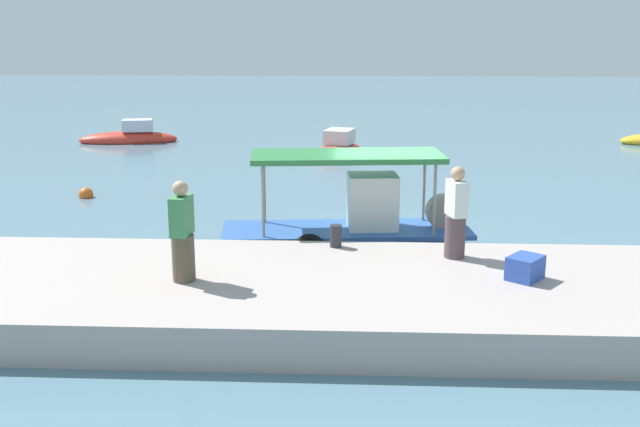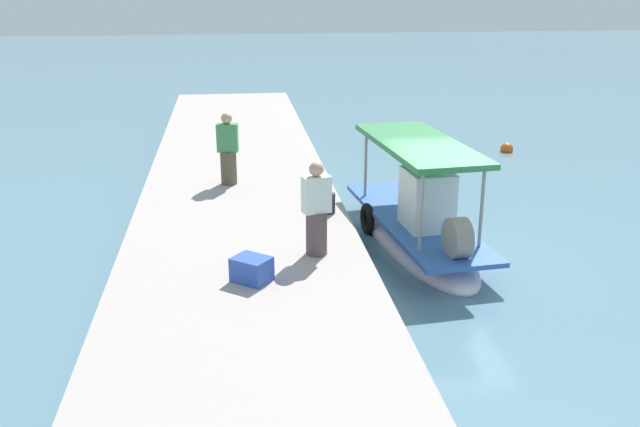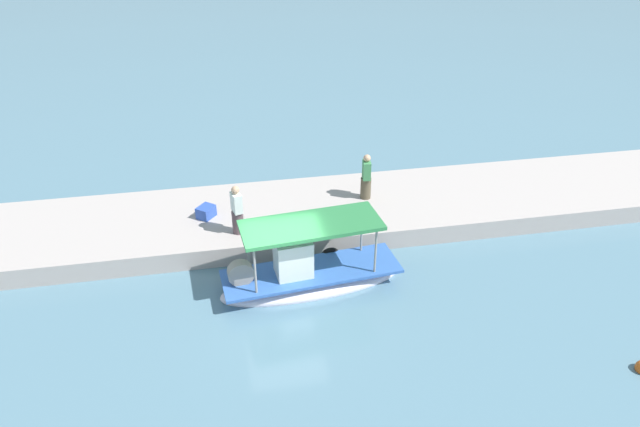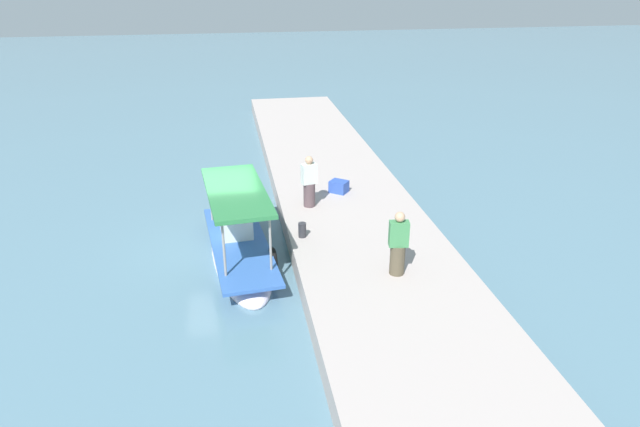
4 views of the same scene
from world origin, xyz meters
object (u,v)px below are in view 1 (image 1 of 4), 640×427
Objects in this scene: mooring_bollard at (336,236)px; cargo_crate at (525,268)px; fisherman_near_bollard at (456,217)px; fisherman_by_crate at (182,236)px; moored_boat_far at (337,150)px; moored_boat_mid at (130,138)px; marker_buoy at (86,195)px; main_fishing_boat at (351,235)px.

cargo_crate is (3.41, -1.83, -0.02)m from mooring_bollard.
fisherman_near_bollard is 5.20m from fisherman_by_crate.
fisherman_near_bollard reaches higher than cargo_crate.
mooring_bollard reaches higher than moored_boat_far.
moored_boat_mid is (-12.02, 18.57, -1.33)m from fisherman_near_bollard.
mooring_bollard is 1.05× the size of marker_buoy.
cargo_crate is 0.14× the size of moored_boat_mid.
main_fishing_boat is at bearing 129.09° from fisherman_near_bollard.
marker_buoy is at bearing -132.45° from moored_boat_far.
marker_buoy is 0.10× the size of moored_boat_far.
moored_boat_far is (-0.67, 13.38, -0.26)m from main_fishing_boat.
moored_boat_far is (9.33, -2.69, -0.04)m from moored_boat_mid.
fisherman_by_crate is 4.12× the size of marker_buoy.
mooring_bollard is 0.10× the size of moored_boat_far.
mooring_bollard is (-0.30, -1.91, 0.53)m from main_fishing_boat.
marker_buoy is at bearing 118.96° from fisherman_by_crate.
moored_boat_far is at bearing 47.55° from marker_buoy.
fisherman_by_crate is 6.07m from cargo_crate.
mooring_bollard is (2.62, 2.19, -0.59)m from fisherman_by_crate.
fisherman_by_crate is 0.40× the size of moored_boat_far.
cargo_crate is (3.11, -3.74, 0.51)m from main_fishing_boat.
moored_boat_mid is 1.00× the size of moored_boat_far.
cargo_crate is 0.14× the size of moored_boat_far.
moored_boat_far is at bearing 82.67° from fisherman_by_crate.
cargo_crate is at bearing -28.23° from mooring_bollard.
main_fishing_boat is 1.35× the size of moored_boat_mid.
fisherman_by_crate reaches higher than moored_boat_far.
moored_boat_far is at bearing -16.11° from moored_boat_mid.
cargo_crate is at bearing -56.53° from moored_boat_mid.
fisherman_near_bollard is 22.16m from moored_boat_mid.
main_fishing_boat reaches higher than moored_boat_far.
moored_boat_mid is (-1.90, 10.81, 0.11)m from marker_buoy.
mooring_bollard is at bearing -88.61° from moored_boat_far.
fisherman_near_bollard reaches higher than moored_boat_far.
moored_boat_mid is at bearing 99.95° from marker_buoy.
fisherman_near_bollard is 2.46m from mooring_bollard.
cargo_crate is 17.55m from moored_boat_far.
mooring_bollard is 20.45m from moored_boat_mid.
moored_boat_far is (-0.37, 15.30, -0.79)m from mooring_bollard.
fisherman_near_bollard is 0.40× the size of moored_boat_mid.
fisherman_near_bollard is 16.16m from moored_boat_far.
main_fishing_boat is 2.01m from mooring_bollard.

